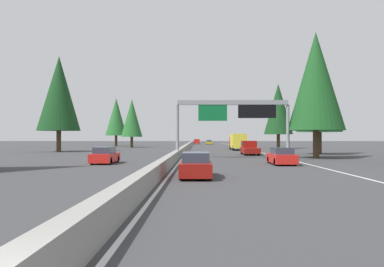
{
  "coord_description": "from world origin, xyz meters",
  "views": [
    {
      "loc": [
        -3.01,
        -2.03,
        2.35
      ],
      "look_at": [
        53.09,
        -1.08,
        2.91
      ],
      "focal_mm": 34.55,
      "sensor_mm": 36.0,
      "label": 1
    }
  ],
  "objects_px": {
    "sign_gantry_overhead": "(234,112)",
    "box_truck_mid_center": "(238,141)",
    "sedan_far_left": "(196,166)",
    "conifer_right_far": "(278,109)",
    "conifer_left_far": "(116,117)",
    "sedan_distant_a": "(209,142)",
    "conifer_left_mid": "(132,118)",
    "conifer_right_mid": "(319,92)",
    "conifer_right_near": "(316,81)",
    "oncoming_near": "(105,156)",
    "pickup_mid_right": "(249,148)",
    "conifer_left_near": "(59,93)",
    "sedan_far_center": "(282,157)",
    "minivan_mid_left": "(197,141)"
  },
  "relations": [
    {
      "from": "conifer_left_mid",
      "to": "box_truck_mid_center",
      "type": "bearing_deg",
      "value": -127.55
    },
    {
      "from": "sedan_far_center",
      "to": "minivan_mid_left",
      "type": "xyz_separation_m",
      "value": [
        94.16,
        7.64,
        0.27
      ]
    },
    {
      "from": "box_truck_mid_center",
      "to": "sedan_far_left",
      "type": "bearing_deg",
      "value": 170.89
    },
    {
      "from": "sign_gantry_overhead",
      "to": "minivan_mid_left",
      "type": "height_order",
      "value": "sign_gantry_overhead"
    },
    {
      "from": "sedan_distant_a",
      "to": "conifer_left_mid",
      "type": "height_order",
      "value": "conifer_left_mid"
    },
    {
      "from": "conifer_right_near",
      "to": "conifer_left_mid",
      "type": "bearing_deg",
      "value": 33.48
    },
    {
      "from": "box_truck_mid_center",
      "to": "conifer_left_mid",
      "type": "bearing_deg",
      "value": 52.45
    },
    {
      "from": "conifer_right_mid",
      "to": "conifer_right_near",
      "type": "bearing_deg",
      "value": 160.18
    },
    {
      "from": "box_truck_mid_center",
      "to": "conifer_right_near",
      "type": "distance_m",
      "value": 27.36
    },
    {
      "from": "sedan_far_center",
      "to": "conifer_right_mid",
      "type": "relative_size",
      "value": 0.31
    },
    {
      "from": "pickup_mid_right",
      "to": "conifer_left_far",
      "type": "distance_m",
      "value": 56.76
    },
    {
      "from": "sedan_far_center",
      "to": "pickup_mid_right",
      "type": "relative_size",
      "value": 0.79
    },
    {
      "from": "oncoming_near",
      "to": "conifer_left_near",
      "type": "distance_m",
      "value": 31.54
    },
    {
      "from": "box_truck_mid_center",
      "to": "conifer_right_near",
      "type": "xyz_separation_m",
      "value": [
        -25.75,
        -6.0,
        7.01
      ]
    },
    {
      "from": "conifer_left_mid",
      "to": "oncoming_near",
      "type": "bearing_deg",
      "value": -172.35
    },
    {
      "from": "sedan_far_left",
      "to": "sedan_far_center",
      "type": "distance_m",
      "value": 12.61
    },
    {
      "from": "box_truck_mid_center",
      "to": "conifer_right_mid",
      "type": "distance_m",
      "value": 19.89
    },
    {
      "from": "sign_gantry_overhead",
      "to": "box_truck_mid_center",
      "type": "relative_size",
      "value": 1.49
    },
    {
      "from": "sedan_far_left",
      "to": "conifer_left_near",
      "type": "distance_m",
      "value": 45.01
    },
    {
      "from": "sedan_far_left",
      "to": "conifer_right_mid",
      "type": "relative_size",
      "value": 0.31
    },
    {
      "from": "conifer_right_near",
      "to": "conifer_left_near",
      "type": "relative_size",
      "value": 0.91
    },
    {
      "from": "sedan_far_left",
      "to": "sign_gantry_overhead",
      "type": "bearing_deg",
      "value": -11.92
    },
    {
      "from": "oncoming_near",
      "to": "sedan_far_center",
      "type": "bearing_deg",
      "value": 86.34
    },
    {
      "from": "conifer_right_far",
      "to": "sign_gantry_overhead",
      "type": "bearing_deg",
      "value": 160.45
    },
    {
      "from": "sedan_distant_a",
      "to": "conifer_left_near",
      "type": "bearing_deg",
      "value": 155.54
    },
    {
      "from": "conifer_right_near",
      "to": "conifer_left_far",
      "type": "bearing_deg",
      "value": 31.84
    },
    {
      "from": "sedan_far_left",
      "to": "conifer_right_near",
      "type": "relative_size",
      "value": 0.31
    },
    {
      "from": "pickup_mid_right",
      "to": "conifer_left_near",
      "type": "relative_size",
      "value": 0.36
    },
    {
      "from": "conifer_left_far",
      "to": "sedan_distant_a",
      "type": "bearing_deg",
      "value": -53.13
    },
    {
      "from": "conifer_right_far",
      "to": "conifer_left_far",
      "type": "xyz_separation_m",
      "value": [
        21.2,
        38.5,
        -0.42
      ]
    },
    {
      "from": "sedan_far_center",
      "to": "conifer_left_near",
      "type": "xyz_separation_m",
      "value": [
        27.69,
        29.83,
        8.78
      ]
    },
    {
      "from": "sedan_far_center",
      "to": "minivan_mid_left",
      "type": "height_order",
      "value": "minivan_mid_left"
    },
    {
      "from": "box_truck_mid_center",
      "to": "conifer_left_near",
      "type": "xyz_separation_m",
      "value": [
        -7.65,
        29.83,
        7.86
      ]
    },
    {
      "from": "box_truck_mid_center",
      "to": "oncoming_near",
      "type": "height_order",
      "value": "box_truck_mid_center"
    },
    {
      "from": "sedan_far_left",
      "to": "oncoming_near",
      "type": "relative_size",
      "value": 1.0
    },
    {
      "from": "sign_gantry_overhead",
      "to": "conifer_right_far",
      "type": "distance_m",
      "value": 37.79
    },
    {
      "from": "conifer_left_near",
      "to": "conifer_left_far",
      "type": "bearing_deg",
      "value": -1.15
    },
    {
      "from": "sedan_far_left",
      "to": "minivan_mid_left",
      "type": "relative_size",
      "value": 0.88
    },
    {
      "from": "conifer_left_mid",
      "to": "sedan_far_center",
      "type": "bearing_deg",
      "value": -156.9
    },
    {
      "from": "sign_gantry_overhead",
      "to": "pickup_mid_right",
      "type": "xyz_separation_m",
      "value": [
        8.24,
        -2.85,
        -4.23
      ]
    },
    {
      "from": "conifer_right_far",
      "to": "minivan_mid_left",
      "type": "bearing_deg",
      "value": 19.11
    },
    {
      "from": "sign_gantry_overhead",
      "to": "sedan_far_left",
      "type": "bearing_deg",
      "value": 168.08
    },
    {
      "from": "sedan_far_center",
      "to": "box_truck_mid_center",
      "type": "xyz_separation_m",
      "value": [
        35.34,
        -0.0,
        0.93
      ]
    },
    {
      "from": "sign_gantry_overhead",
      "to": "conifer_right_mid",
      "type": "height_order",
      "value": "conifer_right_mid"
    },
    {
      "from": "oncoming_near",
      "to": "conifer_left_far",
      "type": "height_order",
      "value": "conifer_left_far"
    },
    {
      "from": "pickup_mid_right",
      "to": "oncoming_near",
      "type": "distance_m",
      "value": 22.51
    },
    {
      "from": "sedan_distant_a",
      "to": "conifer_right_far",
      "type": "relative_size",
      "value": 0.33
    },
    {
      "from": "sedan_far_left",
      "to": "conifer_left_far",
      "type": "relative_size",
      "value": 0.34
    },
    {
      "from": "sedan_far_left",
      "to": "conifer_right_far",
      "type": "height_order",
      "value": "conifer_right_far"
    },
    {
      "from": "conifer_right_mid",
      "to": "conifer_right_far",
      "type": "xyz_separation_m",
      "value": [
        25.57,
        0.06,
        -0.35
      ]
    }
  ]
}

